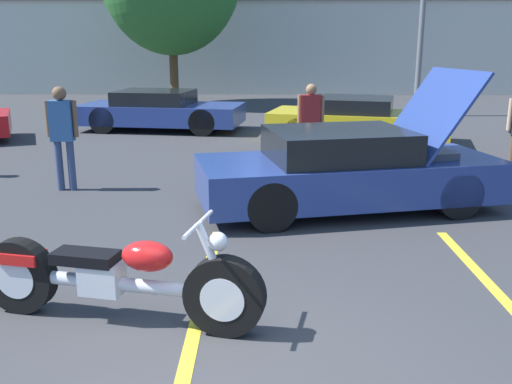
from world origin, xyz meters
TOP-DOWN VIEW (x-y plane):
  - parking_stripe_middle at (-0.23, 1.08)m, footprint 0.12×5.10m
  - far_building at (0.00, 25.19)m, footprint 32.00×4.20m
  - motorcycle at (-0.92, 1.20)m, footprint 2.59×0.88m
  - show_car_hood_open at (1.62, 4.71)m, footprint 4.57×2.60m
  - parked_car_mid_right_row at (2.66, 10.50)m, footprint 4.56×2.86m
  - parked_car_mid_left_row at (-2.46, 12.34)m, footprint 4.61×2.51m
  - spectator_by_show_car at (1.29, 7.72)m, footprint 0.52×0.21m
  - spectator_far_lot at (-2.89, 5.77)m, footprint 0.52×0.22m

SIDE VIEW (x-z plane):
  - parking_stripe_middle at x=-0.23m, z-range 0.00..0.01m
  - motorcycle at x=-0.92m, z-range -0.08..0.90m
  - parked_car_mid_right_row at x=2.66m, z-range -0.01..1.07m
  - parked_car_mid_left_row at x=-2.46m, z-range 0.00..1.08m
  - show_car_hood_open at x=1.62m, z-range -0.42..1.59m
  - spectator_by_show_car at x=1.29m, z-range 0.14..1.74m
  - spectator_far_lot at x=-2.89m, z-range 0.16..1.86m
  - far_building at x=0.00m, z-range 0.14..4.54m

